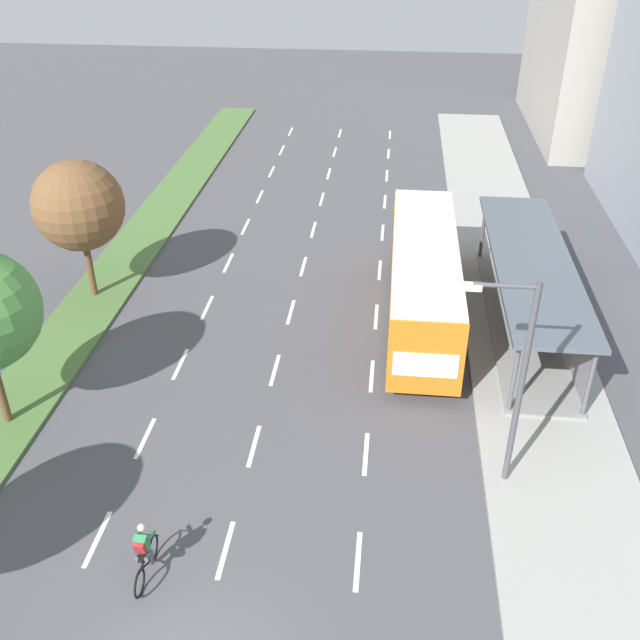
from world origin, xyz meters
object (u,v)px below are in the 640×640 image
(bus, at_px, (423,274))
(cyclist, at_px, (144,554))
(median_tree_third, at_px, (78,206))
(bus_shelter, at_px, (536,286))
(streetlight, at_px, (516,373))

(bus, relative_size, cyclist, 6.20)
(cyclist, distance_m, median_tree_third, 15.68)
(bus_shelter, height_order, cyclist, bus_shelter)
(bus, distance_m, median_tree_third, 13.87)
(median_tree_third, bearing_deg, bus, -1.86)
(streetlight, bearing_deg, median_tree_third, 149.34)
(bus_shelter, xyz_separation_m, median_tree_third, (-17.99, 0.58, 2.25))
(cyclist, height_order, median_tree_third, median_tree_third)
(bus, relative_size, median_tree_third, 1.94)
(bus_shelter, bearing_deg, bus, 178.22)
(bus_shelter, height_order, streetlight, streetlight)
(bus_shelter, relative_size, bus, 1.09)
(bus_shelter, height_order, bus, bus)
(bus_shelter, distance_m, streetlight, 9.31)
(streetlight, bearing_deg, cyclist, -154.57)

